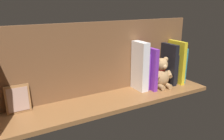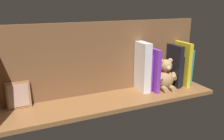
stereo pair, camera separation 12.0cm
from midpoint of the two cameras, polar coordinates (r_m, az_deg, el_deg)
ground_plane at (r=125.62cm, az=2.75°, el=-7.47°), size 117.44×26.43×2.20cm
shelf_back_panel at (r=128.21cm, az=0.70°, el=2.97°), size 117.44×1.50×39.75cm
book_0 at (r=152.62cm, az=19.59°, el=0.84°), size 2.92×12.27×22.33cm
book_1 at (r=149.47cm, az=19.07°, el=1.42°), size 2.55×14.08×26.57cm
book_2 at (r=149.76cm, az=17.80°, el=-0.02°), size 1.97×11.22×18.59cm
book_3 at (r=146.46cm, az=17.31°, el=1.00°), size 2.74×12.95×25.19cm
teddy_bear at (r=141.08cm, az=15.33°, el=-1.37°), size 14.69×12.35×18.20cm
book_4 at (r=136.22cm, az=12.32°, el=0.10°), size 2.37×14.30×24.61cm
book_5 at (r=136.83cm, az=11.06°, el=-0.50°), size 1.55×10.70×21.18cm
dictionary_thick_white at (r=133.55cm, az=10.09°, el=0.71°), size 4.53×11.63×28.22cm
picture_frame_leaning at (r=118.79cm, az=-19.32°, el=-5.92°), size 11.01×3.37×13.17cm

